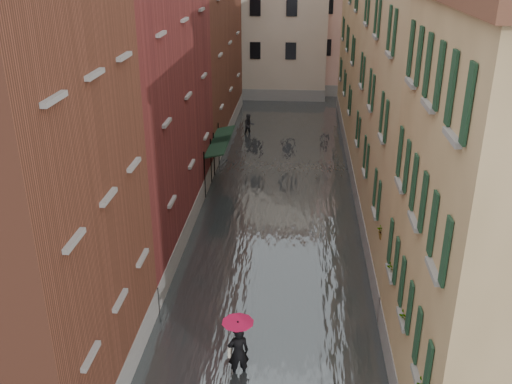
% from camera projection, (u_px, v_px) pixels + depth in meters
% --- Properties ---
extents(ground, '(120.00, 120.00, 0.00)m').
position_uv_depth(ground, '(263.00, 357.00, 18.99)').
color(ground, '#5B5B5D').
rests_on(ground, ground).
extents(floodwater, '(10.00, 60.00, 0.20)m').
position_uv_depth(floodwater, '(280.00, 197.00, 30.84)').
color(floodwater, '#444A4C').
rests_on(floodwater, ground).
extents(building_left_mid, '(6.00, 14.00, 12.50)m').
position_uv_depth(building_left_mid, '(120.00, 102.00, 25.26)').
color(building_left_mid, maroon).
rests_on(building_left_mid, ground).
extents(building_left_far, '(6.00, 16.00, 14.00)m').
position_uv_depth(building_left_far, '(185.00, 36.00, 38.69)').
color(building_left_far, brown).
rests_on(building_left_far, ground).
extents(building_right_mid, '(6.00, 14.00, 13.00)m').
position_uv_depth(building_right_mid, '(443.00, 102.00, 24.13)').
color(building_right_mid, tan).
rests_on(building_right_mid, ground).
extents(building_right_far, '(6.00, 16.00, 11.50)m').
position_uv_depth(building_right_far, '(392.00, 57.00, 38.15)').
color(building_right_far, '#94764C').
rests_on(building_right_far, ground).
extents(building_end_cream, '(12.00, 9.00, 13.00)m').
position_uv_depth(building_end_cream, '(259.00, 20.00, 51.40)').
color(building_end_cream, beige).
rests_on(building_end_cream, ground).
extents(building_end_pink, '(10.00, 9.00, 12.00)m').
position_uv_depth(building_end_pink, '(358.00, 24.00, 52.76)').
color(building_end_pink, '#D2A393').
rests_on(building_end_pink, ground).
extents(awning_near, '(1.09, 3.35, 2.80)m').
position_uv_depth(awning_near, '(217.00, 148.00, 31.11)').
color(awning_near, black).
rests_on(awning_near, ground).
extents(awning_far, '(1.09, 3.12, 2.80)m').
position_uv_depth(awning_far, '(222.00, 136.00, 32.99)').
color(awning_far, black).
rests_on(awning_far, ground).
extents(window_planters, '(0.59, 8.75, 0.84)m').
position_uv_depth(window_planters, '(403.00, 284.00, 16.64)').
color(window_planters, brown).
rests_on(window_planters, ground).
extents(pedestrian_main, '(1.00, 1.00, 2.06)m').
position_uv_depth(pedestrian_main, '(238.00, 344.00, 17.66)').
color(pedestrian_main, black).
rests_on(pedestrian_main, ground).
extents(pedestrian_far, '(0.99, 0.90, 1.66)m').
position_uv_depth(pedestrian_far, '(249.00, 125.00, 40.64)').
color(pedestrian_far, black).
rests_on(pedestrian_far, ground).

